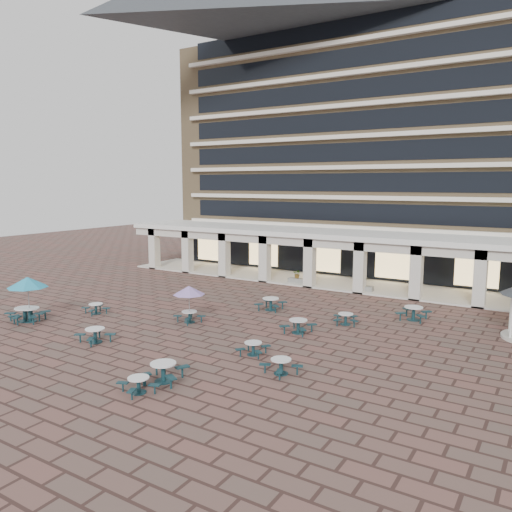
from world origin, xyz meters
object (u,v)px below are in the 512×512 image
object	(u,v)px
planter_right	(363,285)
picnic_table_1	(139,384)
picnic_table_0	(25,313)
planter_left	(297,278)
picnic_table_2	(163,370)

from	to	relation	value
planter_right	picnic_table_1	bearing A→B (deg)	-92.87
picnic_table_0	planter_left	xyz separation A→B (m)	(8.89, 18.84, -0.03)
planter_left	planter_right	size ratio (longest dim) A/B	1.00
picnic_table_1	planter_left	size ratio (longest dim) A/B	1.19
picnic_table_1	planter_right	world-z (taller)	planter_right
picnic_table_1	planter_right	size ratio (longest dim) A/B	1.19
picnic_table_1	picnic_table_2	world-z (taller)	picnic_table_2
picnic_table_0	planter_right	size ratio (longest dim) A/B	1.50
planter_left	planter_right	bearing A→B (deg)	0.00
picnic_table_0	planter_left	distance (m)	20.84
picnic_table_1	picnic_table_2	size ratio (longest dim) A/B	0.81
picnic_table_1	picnic_table_0	bearing A→B (deg)	-173.62
picnic_table_0	picnic_table_2	xyz separation A→B (m)	(13.55, -2.54, -0.02)
picnic_table_1	planter_right	bearing A→B (deg)	109.74
planter_right	picnic_table_0	bearing A→B (deg)	-127.81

